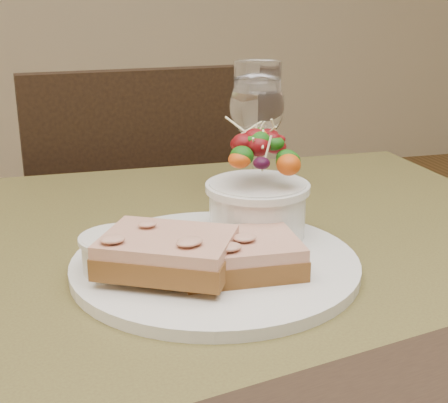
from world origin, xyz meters
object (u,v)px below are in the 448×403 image
object	(u,v)px
dinner_plate	(215,264)
salad_bowl	(258,185)
sandwich_front	(239,255)
ramekin	(118,251)
wine_glass	(257,110)
chair_far	(133,330)
sandwich_back	(168,252)
cafe_table	(244,338)

from	to	relation	value
dinner_plate	salad_bowl	size ratio (longest dim) A/B	2.35
dinner_plate	sandwich_front	bearing A→B (deg)	-64.94
dinner_plate	ramekin	world-z (taller)	ramekin
sandwich_front	wine_glass	xyz separation A→B (m)	(0.10, 0.26, 0.10)
sandwich_front	chair_far	bearing A→B (deg)	94.90
chair_far	wine_glass	world-z (taller)	wine_glass
dinner_plate	ramekin	size ratio (longest dim) A/B	4.19
sandwich_back	salad_bowl	xyz separation A→B (m)	(0.12, 0.08, 0.03)
sandwich_front	salad_bowl	world-z (taller)	salad_bowl
sandwich_back	salad_bowl	bearing A→B (deg)	63.61
wine_glass	ramekin	bearing A→B (deg)	-133.59
chair_far	wine_glass	bearing A→B (deg)	100.41
cafe_table	sandwich_back	bearing A→B (deg)	-151.23
dinner_plate	sandwich_front	size ratio (longest dim) A/B	2.46
cafe_table	salad_bowl	size ratio (longest dim) A/B	6.30
salad_bowl	chair_far	bearing A→B (deg)	96.79
sandwich_back	ramekin	size ratio (longest dim) A/B	2.15
chair_far	sandwich_front	distance (m)	0.88
sandwich_front	wine_glass	world-z (taller)	wine_glass
cafe_table	dinner_plate	world-z (taller)	dinner_plate
chair_far	salad_bowl	distance (m)	0.84
dinner_plate	wine_glass	world-z (taller)	wine_glass
sandwich_back	ramekin	distance (m)	0.05
ramekin	chair_far	bearing A→B (deg)	83.01
salad_bowl	sandwich_front	bearing A→B (deg)	-118.28
dinner_plate	wine_glass	bearing A→B (deg)	62.40
cafe_table	salad_bowl	bearing A→B (deg)	52.40
ramekin	salad_bowl	distance (m)	0.18
sandwich_back	wine_glass	size ratio (longest dim) A/B	0.88
chair_far	sandwich_back	xyz separation A→B (m)	(-0.04, -0.73, 0.49)
sandwich_front	wine_glass	distance (m)	0.30
cafe_table	dinner_plate	bearing A→B (deg)	-149.16
sandwich_back	wine_glass	xyz separation A→B (m)	(0.17, 0.26, 0.09)
sandwich_back	chair_far	bearing A→B (deg)	115.22
chair_far	salad_bowl	world-z (taller)	chair_far
dinner_plate	ramekin	xyz separation A→B (m)	(-0.10, -0.00, 0.03)
wine_glass	dinner_plate	bearing A→B (deg)	-117.60
sandwich_back	salad_bowl	distance (m)	0.15
salad_bowl	ramekin	bearing A→B (deg)	-160.93
cafe_table	ramekin	world-z (taller)	ramekin
dinner_plate	sandwich_back	bearing A→B (deg)	-152.76
cafe_table	ramekin	bearing A→B (deg)	-169.90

